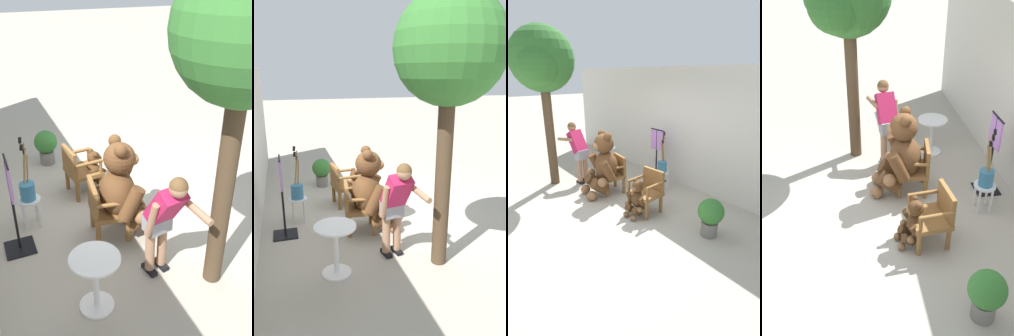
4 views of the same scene
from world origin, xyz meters
TOP-DOWN VIEW (x-y plane):
  - ground_plane at (0.00, 0.00)m, footprint 60.00×60.00m
  - wooden_chair_left at (-0.61, 0.71)m, footprint 0.63×0.60m
  - wooden_chair_right at (0.61, 0.71)m, footprint 0.61×0.58m
  - teddy_bear_large at (-0.63, 0.45)m, footprint 0.90×0.89m
  - teddy_bear_small at (0.62, 0.43)m, footprint 0.45×0.44m
  - person_visitor at (-1.65, 0.36)m, footprint 0.78×0.56m
  - white_stool at (0.03, 1.66)m, footprint 0.34×0.34m
  - brush_bucket at (0.03, 1.66)m, footprint 0.22×0.22m
  - round_side_table at (-1.80, 1.27)m, footprint 0.56×0.56m
  - patio_tree at (-1.87, -0.24)m, footprint 1.48×1.41m
  - potted_plant at (1.91, 1.00)m, footprint 0.44×0.44m
  - clothing_display_stand at (-0.45, 1.91)m, footprint 0.44×0.40m

SIDE VIEW (x-z plane):
  - ground_plane at x=0.00m, z-range 0.00..0.00m
  - white_stool at x=0.03m, z-range 0.13..0.59m
  - teddy_bear_small at x=0.62m, z-range -0.01..0.74m
  - potted_plant at x=1.91m, z-range 0.06..0.74m
  - round_side_table at x=-1.80m, z-range 0.09..0.81m
  - wooden_chair_left at x=-0.61m, z-range 0.03..0.89m
  - wooden_chair_right at x=0.61m, z-range 0.03..0.89m
  - brush_bucket at x=0.03m, z-range 0.16..1.12m
  - teddy_bear_large at x=-0.63m, z-range -0.02..1.45m
  - clothing_display_stand at x=-0.45m, z-range 0.04..1.40m
  - person_visitor at x=-1.65m, z-range 0.15..1.66m
  - patio_tree at x=-1.87m, z-range 1.04..4.67m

